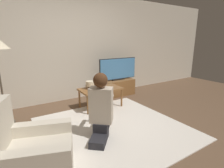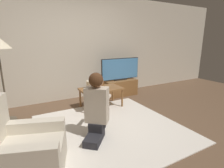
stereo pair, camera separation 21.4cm
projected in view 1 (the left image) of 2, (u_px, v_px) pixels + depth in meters
The scene contains 10 objects.
ground_plane at pixel (113, 128), 3.02m from camera, with size 10.00×10.00×0.00m, color brown.
wall_back at pixel (71, 48), 4.28m from camera, with size 10.00×0.06×2.60m.
rug at pixel (113, 128), 3.02m from camera, with size 2.30×2.32×0.02m.
tv_stand at pixel (118, 88), 4.79m from camera, with size 0.90×0.38×0.43m.
tv at pixel (118, 69), 4.66m from camera, with size 1.12×0.08×0.59m.
coffee_table at pixel (101, 90), 3.86m from camera, with size 0.91×0.52×0.45m.
armchair at pixel (28, 157), 1.87m from camera, with size 1.01×0.94×0.88m.
person_kneeling at pixel (101, 105), 2.61m from camera, with size 0.69×0.74×1.02m.
picture_frame at pixel (101, 84), 3.90m from camera, with size 0.11×0.01×0.15m.
table_lamp at pixel (90, 84), 3.79m from camera, with size 0.18×0.18×0.17m.
Camera 1 is at (-1.48, -2.31, 1.49)m, focal length 28.00 mm.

